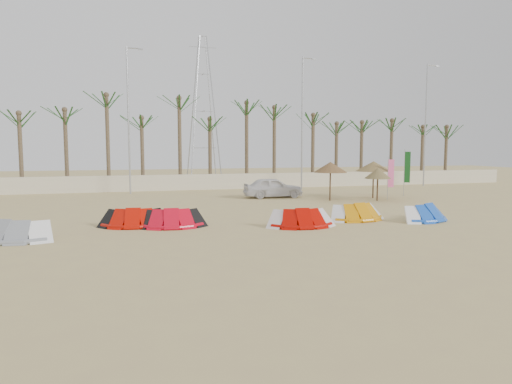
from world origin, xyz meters
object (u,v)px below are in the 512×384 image
object	(u,v)px
kite_blue	(423,211)
parasol_left	(330,167)
parasol_mid	(378,173)
kite_red_left	(134,217)
kite_red_mid	(171,217)
car	(273,188)
kite_orange	(355,211)
kite_grey	(9,228)
parasol_right	(374,166)
kite_red_right	(299,217)

from	to	relation	value
kite_blue	parasol_left	bearing A→B (deg)	95.56
parasol_left	parasol_mid	world-z (taller)	parasol_left
kite_red_left	kite_red_mid	world-z (taller)	same
parasol_mid	car	size ratio (longest dim) A/B	0.52
kite_orange	parasol_mid	world-z (taller)	parasol_mid
kite_grey	kite_red_left	bearing A→B (deg)	21.18
kite_grey	car	xyz separation A→B (m)	(14.37, 11.25, 0.29)
parasol_left	parasol_right	xyz separation A→B (m)	(3.59, 0.63, -0.00)
kite_red_mid	parasol_mid	size ratio (longest dim) A/B	1.41
kite_red_right	parasol_mid	size ratio (longest dim) A/B	1.41
kite_blue	parasol_left	size ratio (longest dim) A/B	1.28
parasol_mid	car	xyz separation A→B (m)	(-6.05, 3.80, -1.12)
kite_red_mid	kite_blue	bearing A→B (deg)	-7.29
kite_red_mid	kite_orange	size ratio (longest dim) A/B	0.99
kite_blue	kite_red_mid	bearing A→B (deg)	172.71
kite_red_left	car	xyz separation A→B (m)	(9.71, 9.44, 0.29)
kite_blue	car	bearing A→B (deg)	108.72
kite_blue	kite_orange	bearing A→B (deg)	161.43
kite_red_left	parasol_right	bearing A→B (deg)	23.83
kite_orange	car	distance (m)	10.57
kite_grey	parasol_right	size ratio (longest dim) A/B	1.54
kite_orange	kite_blue	bearing A→B (deg)	-18.57
kite_red_right	parasol_mid	xyz separation A→B (m)	(8.58, 7.76, 1.41)
kite_blue	parasol_right	distance (m)	9.92
kite_red_right	kite_blue	bearing A→B (deg)	-0.18
kite_grey	car	world-z (taller)	car
kite_red_left	car	distance (m)	13.54
kite_grey	kite_blue	distance (m)	18.30
kite_orange	kite_red_right	bearing A→B (deg)	-163.10
kite_orange	kite_red_left	bearing A→B (deg)	174.07
kite_orange	parasol_mid	bearing A→B (deg)	52.20
kite_grey	car	bearing A→B (deg)	38.04
kite_red_left	parasol_left	distance (m)	14.50
kite_red_right	parasol_mid	world-z (taller)	parasol_mid
kite_grey	kite_orange	bearing A→B (deg)	2.68
kite_orange	parasol_mid	xyz separation A→B (m)	(5.23, 6.74, 1.41)
kite_grey	kite_red_mid	bearing A→B (deg)	10.94
parasol_left	parasol_mid	bearing A→B (deg)	-17.81
kite_blue	kite_grey	bearing A→B (deg)	178.97
kite_orange	parasol_left	distance (m)	8.22
kite_orange	car	xyz separation A→B (m)	(-0.83, 10.53, 0.30)
kite_red_mid	parasol_left	size ratio (longest dim) A/B	1.19
kite_orange	parasol_left	world-z (taller)	parasol_left
parasol_mid	car	distance (m)	7.23
kite_red_mid	kite_blue	xyz separation A→B (m)	(12.02, -1.54, -0.00)
kite_red_left	kite_red_mid	xyz separation A→B (m)	(1.61, -0.59, 0.00)
kite_red_left	kite_red_right	bearing A→B (deg)	-16.40
kite_red_mid	parasol_right	distance (m)	16.80
kite_red_left	kite_red_right	xyz separation A→B (m)	(7.18, -2.11, 0.00)
parasol_left	parasol_mid	size ratio (longest dim) A/B	1.18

